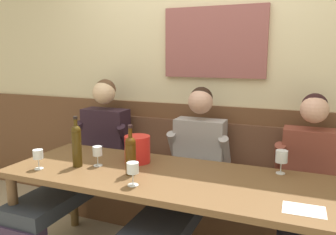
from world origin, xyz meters
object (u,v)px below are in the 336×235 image
Objects in this scene: wine_bottle_green_tall at (131,154)px; wine_glass_by_bottle at (281,158)px; wine_glass_center_front at (97,152)px; wine_glass_center_rear at (139,145)px; person_center_left_seat at (85,160)px; ice_bucket at (137,149)px; dining_table at (164,185)px; person_right_seat at (186,178)px; wine_glass_right_end at (38,155)px; wall_bench at (195,198)px; person_left_seat at (309,196)px; wine_glass_left_end at (133,169)px; wine_bottle_amber_mid at (77,144)px.

wine_bottle_green_tall reaches higher than wine_glass_by_bottle.
wine_glass_center_rear is at bearing 63.94° from wine_glass_center_front.
ice_bucket is at bearing -16.16° from person_center_left_seat.
dining_table is at bearing -20.59° from person_center_left_seat.
person_right_seat is 9.16× the size of wine_glass_right_end.
wine_glass_center_front is (0.34, 0.21, -0.00)m from wine_glass_right_end.
wall_bench is 0.83m from ice_bucket.
wine_bottle_green_tall is at bearing -70.39° from wine_glass_center_rear.
person_center_left_seat is 1.03× the size of person_right_seat.
person_right_seat reaches higher than wine_glass_center_rear.
wall_bench is 1.98× the size of person_left_seat.
wine_glass_left_end is (0.11, -0.17, -0.04)m from wine_bottle_green_tall.
person_center_left_seat is 1.02m from wine_glass_left_end.
person_left_seat is at bearing 17.83° from wine_glass_right_end.
wine_glass_left_end is at bearing -145.40° from wine_glass_by_bottle.
person_left_seat is at bearing 15.12° from wine_bottle_amber_mid.
wine_glass_center_rear is (0.55, -0.03, 0.20)m from person_center_left_seat.
wine_glass_center_rear is at bearing 112.56° from ice_bucket.
ice_bucket is at bearing -153.48° from person_right_seat.
person_right_seat is at bearing 59.28° from wine_bottle_green_tall.
person_left_seat is 1.22m from ice_bucket.
wine_glass_by_bottle reaches higher than wine_glass_center_rear.
wine_glass_by_bottle is (0.72, 0.31, 0.19)m from dining_table.
wine_glass_center_front is at bearing -124.99° from wall_bench.
person_left_seat reaches higher than dining_table.
person_right_seat reaches higher than wine_glass_by_bottle.
wine_glass_by_bottle is (1.06, -0.00, 0.02)m from wine_glass_center_rear.
wall_bench is 1.14× the size of dining_table.
wine_glass_center_front is (0.39, -0.36, 0.21)m from person_center_left_seat.
person_right_seat is 7.92× the size of wine_glass_by_bottle.
person_left_seat is (0.87, 0.00, -0.00)m from person_right_seat.
wine_bottle_green_tall reaches higher than dining_table.
dining_table is 1.73× the size of person_right_seat.
wine_glass_center_front is at bearing -147.67° from person_right_seat.
person_right_seat reaches higher than wine_bottle_green_tall.
dining_table is 15.85× the size of wine_glass_right_end.
wine_glass_left_end is at bearing -149.96° from person_left_seat.
wine_glass_left_end is at bearing -1.23° from wine_glass_right_end.
wine_glass_center_front reaches higher than wine_glass_center_rear.
person_left_seat is 6.35× the size of ice_bucket.
wine_glass_right_end is at bearing -160.76° from wine_glass_by_bottle.
wine_bottle_green_tall is (-0.24, -0.41, 0.28)m from person_right_seat.
wine_bottle_green_tall is (0.69, -0.42, 0.25)m from person_center_left_seat.
wine_glass_center_front is at bearing 150.66° from wine_glass_left_end.
wine_bottle_green_tall is at bearing 13.21° from wine_glass_right_end.
wall_bench is 17.15× the size of wine_glass_left_end.
person_left_seat reaches higher than ice_bucket.
ice_bucket is (0.61, -0.18, 0.21)m from person_center_left_seat.
wine_glass_left_end is at bearing -17.09° from wine_bottle_amber_mid.
person_center_left_seat is 0.93m from person_right_seat.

